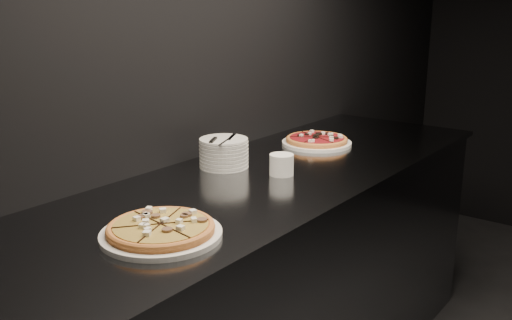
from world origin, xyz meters
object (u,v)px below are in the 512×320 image
Objects in this scene: pizza_tomato at (317,141)px; plate_stack at (224,153)px; counter at (264,289)px; cutlery at (223,139)px; pizza_mushroom at (161,230)px; ramekin at (282,164)px.

plate_stack reaches higher than pizza_tomato.
cutlery is (-0.19, -0.01, 0.57)m from counter.
pizza_mushroom is (0.12, -0.62, 0.48)m from counter.
pizza_tomato is 1.95× the size of plate_stack.
counter is at bearing 100.59° from pizza_mushroom.
cutlery is 2.20× the size of ramekin.
pizza_mushroom is 0.69m from cutlery.
ramekin is (0.23, 0.06, -0.07)m from cutlery.
ramekin is (0.14, -0.47, 0.02)m from pizza_tomato.
cutlery reaches higher than pizza_mushroom.
ramekin is at bearing -73.55° from pizza_tomato.
cutlery is at bearing -176.04° from counter.
cutlery reaches higher than pizza_tomato.
pizza_tomato is 4.08× the size of ramekin.
counter is 0.79m from pizza_mushroom.
pizza_mushroom is at bearing -83.78° from ramekin.
pizza_mushroom is 3.78× the size of ramekin.
counter is 0.60m from cutlery.
pizza_tomato is (-0.21, 1.14, -0.00)m from pizza_mushroom.
pizza_tomato is at bearing 52.94° from cutlery.
pizza_mushroom reaches higher than pizza_tomato.
ramekin is at bearing 47.63° from counter.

